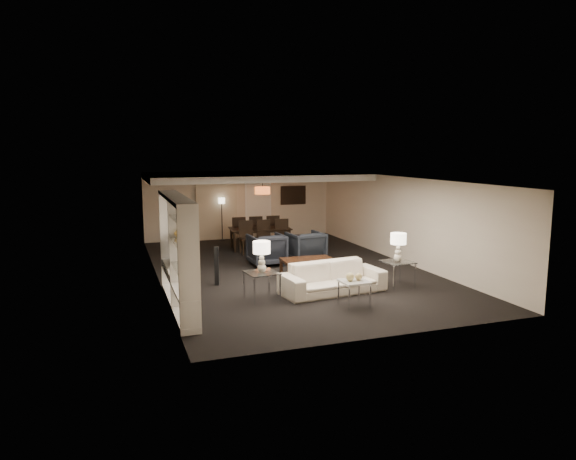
% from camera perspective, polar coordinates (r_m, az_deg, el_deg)
% --- Properties ---
extents(floor, '(11.00, 11.00, 0.00)m').
position_cam_1_polar(floor, '(14.26, 0.00, -4.37)').
color(floor, black).
rests_on(floor, ground).
extents(ceiling, '(7.00, 11.00, 0.02)m').
position_cam_1_polar(ceiling, '(13.90, 0.00, 5.71)').
color(ceiling, silver).
rests_on(ceiling, ground).
extents(wall_back, '(7.00, 0.02, 2.50)m').
position_cam_1_polar(wall_back, '(19.26, -5.37, 2.82)').
color(wall_back, beige).
rests_on(wall_back, ground).
extents(wall_front, '(7.00, 0.02, 2.50)m').
position_cam_1_polar(wall_front, '(9.09, 11.45, -4.11)').
color(wall_front, beige).
rests_on(wall_front, ground).
extents(wall_left, '(0.02, 11.00, 2.50)m').
position_cam_1_polar(wall_left, '(13.31, -14.39, -0.12)').
color(wall_left, beige).
rests_on(wall_left, ground).
extents(wall_right, '(0.02, 11.00, 2.50)m').
position_cam_1_polar(wall_right, '(15.51, 12.31, 1.20)').
color(wall_right, beige).
rests_on(wall_right, ground).
extents(ceiling_soffit, '(7.00, 4.00, 0.20)m').
position_cam_1_polar(ceiling_soffit, '(17.24, -3.83, 5.97)').
color(ceiling_soffit, silver).
rests_on(ceiling_soffit, ceiling).
extents(curtains, '(1.50, 0.12, 2.40)m').
position_cam_1_polar(curtains, '(19.00, -7.95, 2.54)').
color(curtains, beige).
rests_on(curtains, wall_back).
extents(door, '(0.90, 0.05, 2.10)m').
position_cam_1_polar(door, '(19.43, -3.33, 2.30)').
color(door, silver).
rests_on(door, wall_back).
extents(painting, '(0.95, 0.04, 0.65)m').
position_cam_1_polar(painting, '(19.80, 0.57, 3.89)').
color(painting, '#142D38').
rests_on(painting, wall_back).
extents(media_unit, '(0.38, 3.40, 2.35)m').
position_cam_1_polar(media_unit, '(10.79, -12.19, -2.50)').
color(media_unit, white).
rests_on(media_unit, wall_left).
extents(pendant_light, '(0.52, 0.52, 0.24)m').
position_cam_1_polar(pendant_light, '(17.36, -2.86, 4.41)').
color(pendant_light, '#D8591E').
rests_on(pendant_light, ceiling_soffit).
extents(sofa, '(2.52, 1.22, 0.71)m').
position_cam_1_polar(sofa, '(11.91, 4.99, -5.31)').
color(sofa, beige).
rests_on(sofa, floor).
extents(coffee_table, '(1.35, 0.81, 0.48)m').
position_cam_1_polar(coffee_table, '(13.37, 2.18, -4.22)').
color(coffee_table, black).
rests_on(coffee_table, floor).
extents(armchair_left, '(1.01, 1.04, 0.90)m').
position_cam_1_polar(armchair_left, '(14.71, -2.40, -2.17)').
color(armchair_left, black).
rests_on(armchair_left, floor).
extents(armchair_right, '(1.05, 1.08, 0.90)m').
position_cam_1_polar(armchair_right, '(15.09, 1.97, -1.89)').
color(armchair_right, black).
rests_on(armchair_right, floor).
extents(side_table_left, '(0.74, 0.74, 0.62)m').
position_cam_1_polar(side_table_left, '(11.35, -2.92, -6.22)').
color(side_table_left, silver).
rests_on(side_table_left, floor).
extents(side_table_right, '(0.71, 0.71, 0.62)m').
position_cam_1_polar(side_table_right, '(12.69, 12.04, -4.79)').
color(side_table_right, silver).
rests_on(side_table_right, floor).
extents(table_lamp_left, '(0.42, 0.42, 0.69)m').
position_cam_1_polar(table_lamp_left, '(11.20, -2.94, -2.99)').
color(table_lamp_left, beige).
rests_on(table_lamp_left, side_table_left).
extents(table_lamp_right, '(0.41, 0.41, 0.69)m').
position_cam_1_polar(table_lamp_right, '(12.56, 12.13, -1.89)').
color(table_lamp_right, beige).
rests_on(table_lamp_right, side_table_right).
extents(marble_table, '(0.57, 0.57, 0.55)m').
position_cam_1_polar(marble_table, '(10.97, 7.35, -7.00)').
color(marble_table, silver).
rests_on(marble_table, floor).
extents(gold_gourd_a, '(0.18, 0.18, 0.18)m').
position_cam_1_polar(gold_gourd_a, '(10.83, 6.91, -5.20)').
color(gold_gourd_a, '#DBC474').
rests_on(gold_gourd_a, marble_table).
extents(gold_gourd_b, '(0.16, 0.16, 0.16)m').
position_cam_1_polar(gold_gourd_b, '(10.92, 7.85, -5.16)').
color(gold_gourd_b, tan).
rests_on(gold_gourd_b, marble_table).
extents(television, '(1.13, 0.15, 0.65)m').
position_cam_1_polar(television, '(11.75, -12.61, -2.09)').
color(television, black).
rests_on(television, media_unit).
extents(vase_blue, '(0.18, 0.18, 0.19)m').
position_cam_1_polar(vase_blue, '(9.78, -11.44, -3.77)').
color(vase_blue, '#2A47B8').
rests_on(vase_blue, media_unit).
extents(vase_amber, '(0.18, 0.18, 0.18)m').
position_cam_1_polar(vase_amber, '(10.39, -12.06, -0.25)').
color(vase_amber, gold).
rests_on(vase_amber, media_unit).
extents(floor_speaker, '(0.13, 0.13, 0.96)m').
position_cam_1_polar(floor_speaker, '(12.62, -7.93, -3.97)').
color(floor_speaker, black).
rests_on(floor_speaker, floor).
extents(dining_table, '(2.09, 1.30, 0.70)m').
position_cam_1_polar(dining_table, '(17.12, -3.13, -0.95)').
color(dining_table, black).
rests_on(dining_table, floor).
extents(chair_nl, '(0.48, 0.48, 1.04)m').
position_cam_1_polar(chair_nl, '(16.31, -4.53, -0.85)').
color(chair_nl, black).
rests_on(chair_nl, floor).
extents(chair_nm, '(0.50, 0.50, 1.04)m').
position_cam_1_polar(chair_nm, '(16.47, -2.51, -0.74)').
color(chair_nm, black).
rests_on(chair_nm, floor).
extents(chair_nr, '(0.50, 0.50, 1.04)m').
position_cam_1_polar(chair_nr, '(16.65, -0.53, -0.62)').
color(chair_nr, black).
rests_on(chair_nr, floor).
extents(chair_fl, '(0.50, 0.50, 1.04)m').
position_cam_1_polar(chair_fl, '(17.56, -5.60, -0.17)').
color(chair_fl, black).
rests_on(chair_fl, floor).
extents(chair_fm, '(0.53, 0.53, 1.04)m').
position_cam_1_polar(chair_fm, '(17.71, -3.71, -0.07)').
color(chair_fm, black).
rests_on(chair_fm, floor).
extents(chair_fr, '(0.49, 0.49, 1.04)m').
position_cam_1_polar(chair_fr, '(17.87, -1.86, 0.02)').
color(chair_fr, black).
rests_on(chair_fr, floor).
extents(floor_lamp, '(0.24, 0.24, 1.56)m').
position_cam_1_polar(floor_lamp, '(18.87, -7.35, 1.21)').
color(floor_lamp, black).
rests_on(floor_lamp, floor).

